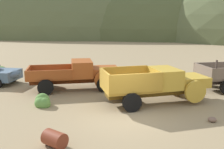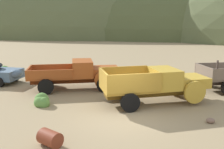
# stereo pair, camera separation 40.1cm
# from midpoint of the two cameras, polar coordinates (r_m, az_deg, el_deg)

# --- Properties ---
(ground_plane) EXTENTS (300.00, 300.00, 0.00)m
(ground_plane) POSITION_cam_midpoint_polar(r_m,az_deg,el_deg) (11.81, 4.14, -9.84)
(ground_plane) COLOR #998460
(hill_far_right) EXTENTS (110.94, 76.96, 49.57)m
(hill_far_right) POSITION_cam_midpoint_polar(r_m,az_deg,el_deg) (95.33, -4.99, 9.38)
(hill_far_right) COLOR #56603D
(hill_far_right) RESTS_ON ground
(hill_center) EXTENTS (104.81, 58.90, 39.65)m
(hill_center) POSITION_cam_midpoint_polar(r_m,az_deg,el_deg) (84.25, 14.97, 8.67)
(hill_center) COLOR #4C5633
(hill_center) RESTS_ON ground
(truck_oxide_orange) EXTENTS (6.19, 3.58, 1.89)m
(truck_oxide_orange) POSITION_cam_midpoint_polar(r_m,az_deg,el_deg) (16.63, -6.32, 0.16)
(truck_oxide_orange) COLOR #51220D
(truck_oxide_orange) RESTS_ON ground
(truck_faded_yellow) EXTENTS (6.15, 3.85, 1.91)m
(truck_faded_yellow) POSITION_cam_midpoint_polar(r_m,az_deg,el_deg) (13.99, 11.85, -2.15)
(truck_faded_yellow) COLOR brown
(truck_faded_yellow) RESTS_ON ground
(oil_drum_tipped) EXTENTS (1.01, 0.94, 0.59)m
(oil_drum_tipped) POSITION_cam_midpoint_polar(r_m,az_deg,el_deg) (9.45, -12.77, -14.02)
(oil_drum_tipped) COLOR brown
(oil_drum_tipped) RESTS_ON ground
(bush_between_trucks) EXTENTS (1.24, 1.22, 0.98)m
(bush_between_trucks) POSITION_cam_midpoint_polar(r_m,az_deg,el_deg) (22.92, -23.03, 0.67)
(bush_between_trucks) COLOR #5B8E42
(bush_between_trucks) RESTS_ON ground
(bush_near_barrel) EXTENTS (1.24, 1.11, 1.04)m
(bush_near_barrel) POSITION_cam_midpoint_polar(r_m,az_deg,el_deg) (20.82, -1.63, 0.64)
(bush_near_barrel) COLOR olive
(bush_near_barrel) RESTS_ON ground
(bush_back_edge) EXTENTS (0.92, 0.93, 0.84)m
(bush_back_edge) POSITION_cam_midpoint_polar(r_m,az_deg,el_deg) (13.85, -14.90, -6.00)
(bush_back_edge) COLOR #5B8E42
(bush_back_edge) RESTS_ON ground
(rock_small) EXTENTS (0.38, 0.35, 0.23)m
(rock_small) POSITION_cam_midpoint_polar(r_m,az_deg,el_deg) (12.10, 22.47, -9.70)
(rock_small) COLOR #7A5E4F
(rock_small) RESTS_ON ground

